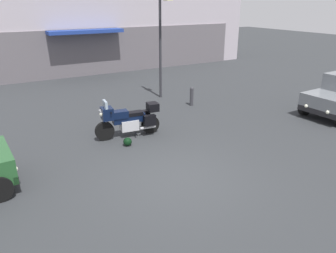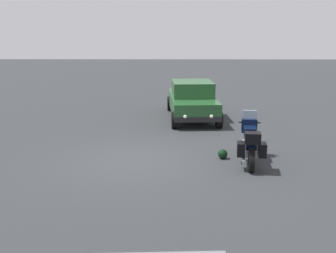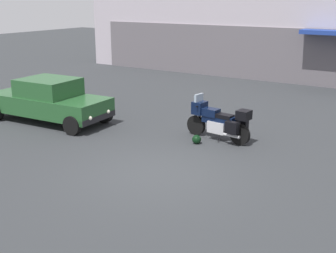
% 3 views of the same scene
% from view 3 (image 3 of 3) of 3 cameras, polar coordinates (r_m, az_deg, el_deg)
% --- Properties ---
extents(ground_plane, '(80.00, 80.00, 0.00)m').
position_cam_3_polar(ground_plane, '(11.25, -1.41, -6.07)').
color(ground_plane, '#2D3033').
extents(motorcycle, '(2.26, 0.86, 1.36)m').
position_cam_3_polar(motorcycle, '(13.72, 6.60, 0.76)').
color(motorcycle, black).
rests_on(motorcycle, ground).
extents(helmet, '(0.28, 0.28, 0.28)m').
position_cam_3_polar(helmet, '(13.43, 3.72, -1.67)').
color(helmet, black).
rests_on(helmet, ground).
extents(car_sedan_far, '(4.65, 2.13, 1.56)m').
position_cam_3_polar(car_sedan_far, '(16.19, -15.19, 3.31)').
color(car_sedan_far, '#235128').
rests_on(car_sedan_far, ground).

